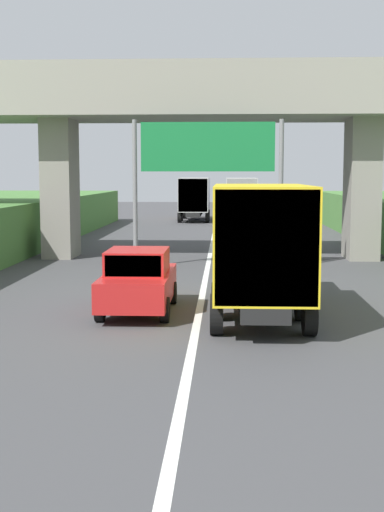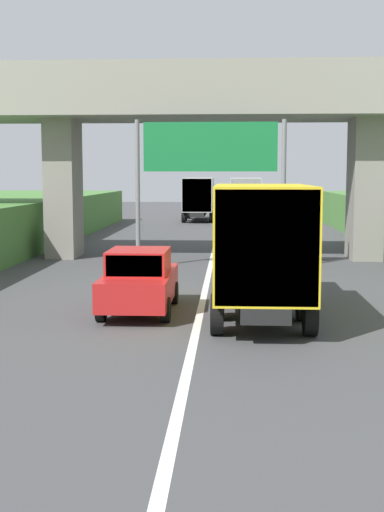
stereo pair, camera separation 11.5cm
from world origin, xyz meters
name	(u,v)px [view 2 (the right image)]	position (x,y,z in m)	size (l,w,h in m)	color
lane_centre_stripe	(207,283)	(0.00, 29.23, 0.00)	(0.20, 98.46, 0.01)	white
overpass_bridge	(213,114)	(0.00, 36.54, 6.34)	(40.00, 4.80, 8.32)	gray
overhead_highway_sign	(210,158)	(0.00, 32.91, 4.34)	(5.88, 0.18, 5.82)	slate
truck_blue	(245,197)	(1.92, 60.09, 1.93)	(2.44, 7.30, 3.44)	black
truck_orange	(199,197)	(-1.75, 61.56, 1.93)	(2.44, 7.30, 3.44)	black
truck_yellow	(260,243)	(1.58, 23.76, 1.93)	(2.44, 7.30, 3.44)	black
car_red	(139,281)	(-1.63, 24.00, 0.86)	(1.86, 4.10, 1.72)	red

